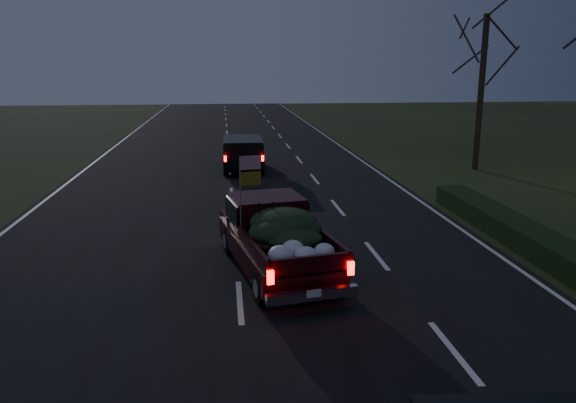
{
  "coord_description": "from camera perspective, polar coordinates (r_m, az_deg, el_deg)",
  "views": [
    {
      "loc": [
        -0.24,
        -10.88,
        4.83
      ],
      "look_at": [
        1.4,
        3.4,
        1.3
      ],
      "focal_mm": 35.0,
      "sensor_mm": 36.0,
      "label": 1
    }
  ],
  "objects": [
    {
      "name": "road_asphalt",
      "position": [
        11.91,
        -4.92,
        -10.14
      ],
      "size": [
        14.0,
        120.0,
        0.02
      ],
      "primitive_type": "cube",
      "color": "black",
      "rests_on": "ground"
    },
    {
      "name": "bare_tree_far",
      "position": [
        27.52,
        19.28,
        13.88
      ],
      "size": [
        3.6,
        3.6,
        7.0
      ],
      "color": "black",
      "rests_on": "ground"
    },
    {
      "name": "lead_suv",
      "position": [
        26.15,
        -4.6,
        5.17
      ],
      "size": [
        1.84,
        4.29,
        1.23
      ],
      "rotation": [
        0.0,
        0.0,
        -0.01
      ],
      "color": "black",
      "rests_on": "ground"
    },
    {
      "name": "ground",
      "position": [
        11.91,
        -4.92,
        -10.18
      ],
      "size": [
        120.0,
        120.0,
        0.0
      ],
      "primitive_type": "plane",
      "color": "black",
      "rests_on": "ground"
    },
    {
      "name": "pickup_truck",
      "position": [
        13.26,
        -1.24,
        -3.26
      ],
      "size": [
        2.68,
        5.05,
        2.52
      ],
      "rotation": [
        0.0,
        0.0,
        0.19
      ],
      "color": "black",
      "rests_on": "ground"
    },
    {
      "name": "hedge_row",
      "position": [
        16.67,
        22.61,
        -3.06
      ],
      "size": [
        1.0,
        10.0,
        0.6
      ],
      "primitive_type": "cube",
      "color": "black",
      "rests_on": "ground"
    }
  ]
}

